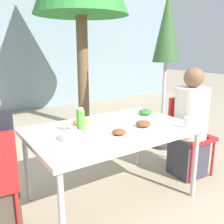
# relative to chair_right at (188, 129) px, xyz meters

# --- Properties ---
(ground_plane) EXTENTS (24.00, 24.00, 0.00)m
(ground_plane) POSITION_rel_chair_right_xyz_m (-1.05, 0.01, -0.53)
(ground_plane) COLOR tan
(building_facade) EXTENTS (10.00, 0.20, 3.00)m
(building_facade) POSITION_rel_chair_right_xyz_m (-1.05, 4.27, 0.97)
(building_facade) COLOR gray
(building_facade) RESTS_ON ground
(dining_table) EXTENTS (1.49, 0.95, 0.72)m
(dining_table) POSITION_rel_chair_right_xyz_m (-1.05, 0.01, 0.15)
(dining_table) COLOR silver
(dining_table) RESTS_ON ground
(chair_right) EXTENTS (0.43, 0.43, 0.89)m
(chair_right) POSITION_rel_chair_right_xyz_m (0.00, 0.00, 0.00)
(chair_right) COLOR red
(chair_right) RESTS_ON ground
(person_right) EXTENTS (0.37, 0.37, 1.24)m
(person_right) POSITION_rel_chair_right_xyz_m (-0.06, -0.08, 0.05)
(person_right) COLOR #383842
(person_right) RESTS_ON ground
(closed_umbrella) EXTENTS (0.37, 0.37, 2.20)m
(closed_umbrella) POSITION_rel_chair_right_xyz_m (0.33, 0.72, 1.10)
(closed_umbrella) COLOR #333333
(closed_umbrella) RESTS_ON ground
(plate_0) EXTENTS (0.26, 0.26, 0.07)m
(plate_0) POSITION_rel_chair_right_xyz_m (-1.26, 0.21, 0.23)
(plate_0) COLOR white
(plate_0) RESTS_ON dining_table
(plate_1) EXTENTS (0.21, 0.21, 0.06)m
(plate_1) POSITION_rel_chair_right_xyz_m (-1.13, -0.21, 0.22)
(plate_1) COLOR white
(plate_1) RESTS_ON dining_table
(plate_2) EXTENTS (0.25, 0.25, 0.07)m
(plate_2) POSITION_rel_chair_right_xyz_m (-0.82, -0.15, 0.22)
(plate_2) COLOR white
(plate_2) RESTS_ON dining_table
(plate_3) EXTENTS (0.26, 0.26, 0.07)m
(plate_3) POSITION_rel_chair_right_xyz_m (-0.52, 0.16, 0.23)
(plate_3) COLOR white
(plate_3) RESTS_ON dining_table
(bottle) EXTENTS (0.07, 0.07, 0.23)m
(bottle) POSITION_rel_chair_right_xyz_m (-1.37, 0.01, 0.31)
(bottle) COLOR #51A338
(bottle) RESTS_ON dining_table
(drinking_cup) EXTENTS (0.07, 0.07, 0.10)m
(drinking_cup) POSITION_rel_chair_right_xyz_m (-0.48, -0.37, 0.25)
(drinking_cup) COLOR silver
(drinking_cup) RESTS_ON dining_table
(salad_bowl) EXTENTS (0.18, 0.18, 0.06)m
(salad_bowl) POSITION_rel_chair_right_xyz_m (-1.48, -0.07, 0.23)
(salad_bowl) COLOR white
(salad_bowl) RESTS_ON dining_table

